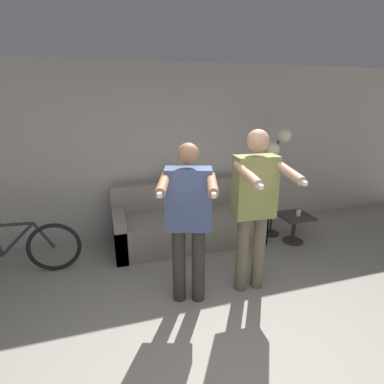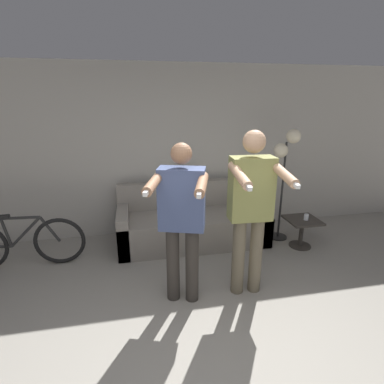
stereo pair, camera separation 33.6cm
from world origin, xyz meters
name	(u,v)px [view 2 (the right image)]	position (x,y,z in m)	size (l,w,h in m)	color
wall_back	(165,152)	(0.00, 2.91, 1.30)	(10.00, 0.05, 2.60)	#B7B2A8
couch	(193,224)	(0.34, 2.39, 0.29)	(2.20, 0.82, 0.88)	gray
person_left	(182,215)	(-0.04, 1.06, 0.99)	(0.65, 0.78, 1.71)	#38332D
person_right	(251,204)	(0.69, 1.06, 1.06)	(0.54, 0.69, 1.82)	#6B604C
cat	(181,176)	(0.21, 2.69, 0.97)	(0.45, 0.14, 0.19)	#3D3833
floor_lamp	(286,154)	(1.69, 2.26, 1.33)	(0.39, 0.28, 1.69)	black
side_table	(302,227)	(1.87, 1.93, 0.31)	(0.45, 0.45, 0.43)	#38332D
cup	(306,217)	(1.90, 1.90, 0.48)	(0.06, 0.06, 0.09)	silver
bicycle	(21,243)	(-1.96, 2.12, 0.34)	(1.57, 0.07, 0.73)	black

